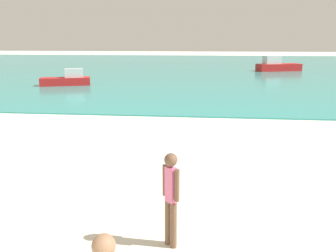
# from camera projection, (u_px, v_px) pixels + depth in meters

# --- Properties ---
(water) EXTENTS (160.00, 60.00, 0.06)m
(water) POSITION_uv_depth(u_px,v_px,m) (197.00, 66.00, 44.81)
(water) COLOR teal
(water) RESTS_ON ground
(person_standing) EXTENTS (0.30, 0.28, 1.63)m
(person_standing) POSITION_uv_depth(u_px,v_px,m) (171.00, 195.00, 5.80)
(person_standing) COLOR brown
(person_standing) RESTS_ON ground
(boat_near) EXTENTS (3.73, 2.21, 1.21)m
(boat_near) POSITION_uv_depth(u_px,v_px,m) (67.00, 80.00, 26.27)
(boat_near) COLOR red
(boat_near) RESTS_ON water
(boat_far) EXTENTS (4.93, 2.96, 1.60)m
(boat_far) POSITION_uv_depth(u_px,v_px,m) (277.00, 66.00, 37.97)
(boat_far) COLOR red
(boat_far) RESTS_ON water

